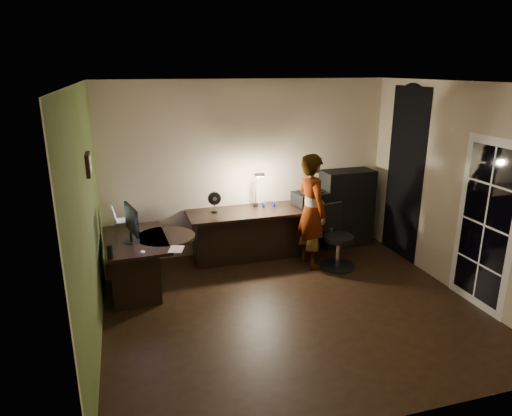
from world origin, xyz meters
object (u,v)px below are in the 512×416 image
object	(u,v)px
monitor	(131,229)
person	(312,211)
desk_left	(137,265)
desk_right	(256,234)
office_chair	(339,238)
cabinet	(346,208)

from	to	relation	value
monitor	person	distance (m)	2.57
desk_left	monitor	bearing A→B (deg)	-120.13
desk_right	office_chair	world-z (taller)	office_chair
monitor	person	size ratio (longest dim) A/B	0.31
cabinet	person	size ratio (longest dim) A/B	0.74
desk_right	person	distance (m)	0.98
desk_right	monitor	bearing A→B (deg)	-160.23
cabinet	office_chair	xyz separation A→B (m)	(-0.54, -0.84, -0.16)
desk_left	cabinet	bearing A→B (deg)	9.46
person	office_chair	bearing A→B (deg)	-126.66
desk_left	desk_right	world-z (taller)	desk_right
office_chair	person	world-z (taller)	person
desk_left	office_chair	world-z (taller)	office_chair
desk_left	cabinet	size ratio (longest dim) A/B	1.00
desk_left	desk_right	size ratio (longest dim) A/B	0.61
office_chair	person	xyz separation A→B (m)	(-0.36, 0.20, 0.38)
desk_left	person	world-z (taller)	person
cabinet	monitor	distance (m)	3.57
desk_right	office_chair	size ratio (longest dim) A/B	2.20
desk_right	office_chair	bearing A→B (deg)	-33.34
desk_left	monitor	xyz separation A→B (m)	(-0.05, -0.09, 0.53)
desk_right	monitor	xyz separation A→B (m)	(-1.85, -0.69, 0.51)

